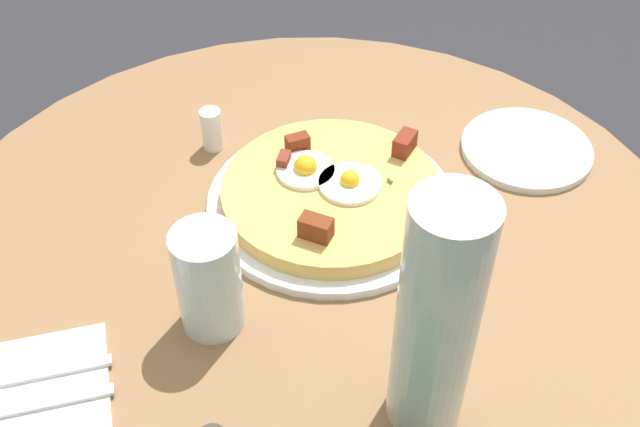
{
  "coord_description": "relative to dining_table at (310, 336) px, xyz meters",
  "views": [
    {
      "loc": [
        -0.07,
        0.63,
        1.39
      ],
      "look_at": [
        -0.01,
        -0.04,
        0.75
      ],
      "focal_mm": 43.41,
      "sensor_mm": 36.0,
      "label": 1
    }
  ],
  "objects": [
    {
      "name": "dining_table",
      "position": [
        0.0,
        0.0,
        0.0
      ],
      "size": [
        0.94,
        0.94,
        0.73
      ],
      "color": "olive",
      "rests_on": "ground_plane"
    },
    {
      "name": "pizza_plate",
      "position": [
        -0.02,
        -0.07,
        0.18
      ],
      "size": [
        0.31,
        0.31,
        0.01
      ],
      "primitive_type": "cylinder",
      "color": "white",
      "rests_on": "dining_table"
    },
    {
      "name": "breakfast_pizza",
      "position": [
        -0.02,
        -0.07,
        0.2
      ],
      "size": [
        0.27,
        0.27,
        0.05
      ],
      "color": "#E0B65D",
      "rests_on": "pizza_plate"
    },
    {
      "name": "bread_plate",
      "position": [
        -0.27,
        -0.2,
        0.18
      ],
      "size": [
        0.17,
        0.17,
        0.01
      ],
      "primitive_type": "cylinder",
      "color": "silver",
      "rests_on": "dining_table"
    },
    {
      "name": "napkin",
      "position": [
        0.26,
        0.23,
        0.17
      ],
      "size": [
        0.21,
        0.19,
        0.0
      ],
      "primitive_type": "cube",
      "rotation": [
        0.0,
        0.0,
        0.34
      ],
      "color": "white",
      "rests_on": "dining_table"
    },
    {
      "name": "fork",
      "position": [
        0.27,
        0.21,
        0.18
      ],
      "size": [
        0.17,
        0.07,
        0.0
      ],
      "primitive_type": "cube",
      "rotation": [
        0.0,
        0.0,
        0.34
      ],
      "color": "silver",
      "rests_on": "napkin"
    },
    {
      "name": "knife",
      "position": [
        0.26,
        0.25,
        0.18
      ],
      "size": [
        0.17,
        0.07,
        0.0
      ],
      "primitive_type": "cube",
      "rotation": [
        0.0,
        0.0,
        0.34
      ],
      "color": "silver",
      "rests_on": "napkin"
    },
    {
      "name": "water_glass",
      "position": [
        0.09,
        0.12,
        0.24
      ],
      "size": [
        0.07,
        0.07,
        0.13
      ],
      "primitive_type": "cylinder",
      "color": "silver",
      "rests_on": "dining_table"
    },
    {
      "name": "water_bottle",
      "position": [
        -0.13,
        0.21,
        0.31
      ],
      "size": [
        0.07,
        0.07,
        0.27
      ],
      "primitive_type": "cylinder",
      "color": "silver",
      "rests_on": "dining_table"
    },
    {
      "name": "salt_shaker",
      "position": [
        0.14,
        -0.17,
        0.2
      ],
      "size": [
        0.03,
        0.03,
        0.06
      ],
      "primitive_type": "cylinder",
      "color": "white",
      "rests_on": "dining_table"
    }
  ]
}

